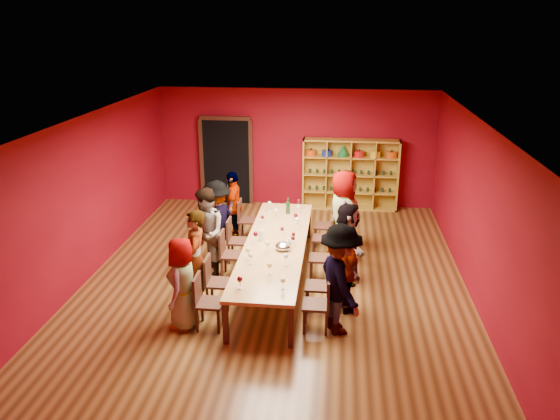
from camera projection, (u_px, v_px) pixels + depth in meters
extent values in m
cube|color=#523215|center=(275.00, 280.00, 10.23)|extent=(7.10, 9.10, 0.02)
cube|color=maroon|center=(296.00, 148.00, 13.96)|extent=(7.10, 0.02, 3.00)
cube|color=maroon|center=(222.00, 348.00, 5.50)|extent=(7.10, 0.02, 3.00)
cube|color=maroon|center=(87.00, 198.00, 10.09)|extent=(0.02, 9.10, 3.00)
cube|color=maroon|center=(478.00, 212.00, 9.36)|extent=(0.02, 9.10, 3.00)
cube|color=white|center=(275.00, 120.00, 9.23)|extent=(7.10, 9.10, 0.02)
cube|color=#A77A45|center=(275.00, 245.00, 9.99)|extent=(1.10, 4.50, 0.06)
cube|color=black|center=(226.00, 323.00, 8.13)|extent=(0.08, 0.08, 0.69)
cube|color=black|center=(265.00, 221.00, 12.20)|extent=(0.08, 0.08, 0.69)
cube|color=black|center=(291.00, 327.00, 8.03)|extent=(0.08, 0.08, 0.69)
cube|color=black|center=(309.00, 223.00, 12.10)|extent=(0.08, 0.08, 0.69)
cube|color=black|center=(227.00, 162.00, 14.21)|extent=(1.20, 0.14, 2.20)
cube|color=black|center=(225.00, 118.00, 13.76)|extent=(1.32, 0.06, 0.10)
cube|color=black|center=(202.00, 162.00, 14.21)|extent=(0.10, 0.06, 2.20)
cube|color=black|center=(251.00, 163.00, 14.08)|extent=(0.10, 0.06, 2.20)
cube|color=#B48C28|center=(304.00, 173.00, 13.92)|extent=(0.04, 0.40, 1.80)
cube|color=#B48C28|center=(397.00, 176.00, 13.67)|extent=(0.04, 0.40, 1.80)
cube|color=#B48C28|center=(352.00, 140.00, 13.50)|extent=(2.40, 0.40, 0.04)
cube|color=#B48C28|center=(349.00, 207.00, 14.09)|extent=(2.40, 0.40, 0.04)
cube|color=#B48C28|center=(350.00, 172.00, 13.97)|extent=(2.40, 0.02, 1.80)
cube|color=#B48C28|center=(349.00, 191.00, 13.94)|extent=(2.36, 0.38, 0.03)
cube|color=#B48C28|center=(350.00, 174.00, 13.79)|extent=(2.36, 0.38, 0.03)
cube|color=#B48C28|center=(351.00, 157.00, 13.64)|extent=(2.36, 0.38, 0.03)
cube|color=#B48C28|center=(326.00, 174.00, 13.86)|extent=(0.03, 0.38, 1.76)
cube|color=#B48C28|center=(350.00, 174.00, 13.79)|extent=(0.03, 0.38, 1.76)
cube|color=#B48C28|center=(374.00, 175.00, 13.73)|extent=(0.03, 0.38, 1.76)
cylinder|color=#D64E0C|center=(311.00, 153.00, 13.72)|extent=(0.26, 0.26, 0.15)
sphere|color=black|center=(311.00, 149.00, 13.69)|extent=(0.05, 0.05, 0.05)
cylinder|color=navy|center=(327.00, 153.00, 13.68)|extent=(0.26, 0.26, 0.15)
sphere|color=black|center=(327.00, 149.00, 13.65)|extent=(0.05, 0.05, 0.05)
cylinder|color=#1A6B35|center=(343.00, 155.00, 13.65)|extent=(0.26, 0.26, 0.08)
cone|color=#1A6B35|center=(343.00, 149.00, 13.60)|extent=(0.24, 0.24, 0.22)
cylinder|color=red|center=(359.00, 154.00, 13.59)|extent=(0.26, 0.26, 0.15)
sphere|color=black|center=(359.00, 150.00, 13.56)|extent=(0.05, 0.05, 0.05)
cylinder|color=yellow|center=(375.00, 154.00, 13.55)|extent=(0.26, 0.26, 0.15)
sphere|color=black|center=(376.00, 151.00, 13.52)|extent=(0.05, 0.05, 0.05)
cylinder|color=#D64E0C|center=(392.00, 155.00, 13.51)|extent=(0.26, 0.26, 0.15)
sphere|color=black|center=(392.00, 151.00, 13.48)|extent=(0.05, 0.05, 0.05)
cylinder|color=black|center=(310.00, 188.00, 14.03)|extent=(0.07, 0.07, 0.10)
cylinder|color=black|center=(317.00, 188.00, 14.01)|extent=(0.07, 0.07, 0.10)
cylinder|color=black|center=(324.00, 188.00, 13.99)|extent=(0.07, 0.07, 0.10)
cylinder|color=black|center=(331.00, 188.00, 13.97)|extent=(0.07, 0.07, 0.10)
cylinder|color=black|center=(338.00, 189.00, 13.95)|extent=(0.07, 0.07, 0.10)
cylinder|color=black|center=(346.00, 189.00, 13.93)|extent=(0.07, 0.07, 0.10)
cylinder|color=black|center=(353.00, 189.00, 13.91)|extent=(0.07, 0.07, 0.10)
cylinder|color=black|center=(360.00, 189.00, 13.89)|extent=(0.07, 0.07, 0.10)
cylinder|color=black|center=(368.00, 190.00, 13.87)|extent=(0.07, 0.07, 0.10)
cylinder|color=black|center=(375.00, 190.00, 13.86)|extent=(0.07, 0.07, 0.10)
cylinder|color=black|center=(382.00, 190.00, 13.84)|extent=(0.07, 0.07, 0.10)
cylinder|color=black|center=(390.00, 190.00, 13.82)|extent=(0.07, 0.07, 0.10)
cylinder|color=black|center=(310.00, 171.00, 13.88)|extent=(0.07, 0.07, 0.10)
cylinder|color=black|center=(317.00, 171.00, 13.86)|extent=(0.07, 0.07, 0.10)
cylinder|color=black|center=(324.00, 171.00, 13.84)|extent=(0.07, 0.07, 0.10)
cylinder|color=black|center=(332.00, 171.00, 13.82)|extent=(0.07, 0.07, 0.10)
cylinder|color=black|center=(339.00, 172.00, 13.80)|extent=(0.07, 0.07, 0.10)
cylinder|color=black|center=(346.00, 172.00, 13.78)|extent=(0.07, 0.07, 0.10)
cylinder|color=black|center=(354.00, 172.00, 13.76)|extent=(0.07, 0.07, 0.10)
cylinder|color=black|center=(361.00, 172.00, 13.74)|extent=(0.07, 0.07, 0.10)
cylinder|color=black|center=(369.00, 173.00, 13.72)|extent=(0.07, 0.07, 0.10)
cylinder|color=black|center=(376.00, 173.00, 13.71)|extent=(0.07, 0.07, 0.10)
cylinder|color=black|center=(383.00, 173.00, 13.69)|extent=(0.07, 0.07, 0.10)
cylinder|color=black|center=(391.00, 173.00, 13.67)|extent=(0.07, 0.07, 0.10)
cube|color=black|center=(210.00, 303.00, 8.53)|extent=(0.42, 0.42, 0.04)
cube|color=black|center=(197.00, 289.00, 8.47)|extent=(0.04, 0.40, 0.44)
cube|color=black|center=(197.00, 321.00, 8.46)|extent=(0.04, 0.04, 0.41)
cube|color=black|center=(218.00, 322.00, 8.43)|extent=(0.04, 0.04, 0.41)
cube|color=black|center=(202.00, 310.00, 8.78)|extent=(0.04, 0.04, 0.41)
cube|color=black|center=(223.00, 311.00, 8.75)|extent=(0.04, 0.04, 0.41)
imported|color=#121534|center=(183.00, 283.00, 8.47)|extent=(0.43, 0.74, 1.49)
cube|color=black|center=(219.00, 283.00, 9.18)|extent=(0.42, 0.42, 0.04)
cube|color=black|center=(207.00, 269.00, 9.11)|extent=(0.04, 0.40, 0.44)
cube|color=black|center=(207.00, 299.00, 9.11)|extent=(0.04, 0.04, 0.41)
cube|color=black|center=(227.00, 300.00, 9.07)|extent=(0.04, 0.04, 0.41)
cube|color=black|center=(212.00, 290.00, 9.43)|extent=(0.04, 0.04, 0.41)
cube|color=black|center=(231.00, 291.00, 9.39)|extent=(0.04, 0.04, 0.41)
imported|color=#48484D|center=(195.00, 259.00, 9.07)|extent=(0.56, 0.70, 1.70)
cube|color=black|center=(232.00, 255.00, 10.25)|extent=(0.42, 0.42, 0.04)
cube|color=black|center=(222.00, 243.00, 10.19)|extent=(0.04, 0.40, 0.44)
cube|color=black|center=(222.00, 269.00, 10.19)|extent=(0.04, 0.04, 0.41)
cube|color=black|center=(240.00, 270.00, 10.15)|extent=(0.04, 0.04, 0.41)
cube|color=black|center=(225.00, 262.00, 10.50)|extent=(0.04, 0.04, 0.41)
cube|color=black|center=(243.00, 263.00, 10.47)|extent=(0.04, 0.04, 0.41)
imported|color=#515056|center=(206.00, 233.00, 10.16)|extent=(0.74, 0.94, 1.72)
cube|color=black|center=(239.00, 241.00, 10.89)|extent=(0.42, 0.42, 0.04)
cube|color=black|center=(229.00, 230.00, 10.83)|extent=(0.04, 0.40, 0.44)
cube|color=black|center=(229.00, 255.00, 10.82)|extent=(0.04, 0.04, 0.41)
cube|color=black|center=(246.00, 255.00, 10.79)|extent=(0.04, 0.04, 0.41)
cube|color=black|center=(232.00, 248.00, 11.14)|extent=(0.04, 0.04, 0.41)
cube|color=black|center=(249.00, 249.00, 11.11)|extent=(0.04, 0.04, 0.41)
imported|color=#5F7DC4|center=(216.00, 222.00, 10.80)|extent=(0.75, 1.16, 1.66)
cube|color=black|center=(248.00, 220.00, 12.01)|extent=(0.42, 0.42, 0.04)
cube|color=black|center=(240.00, 210.00, 11.95)|extent=(0.04, 0.40, 0.44)
cube|color=black|center=(240.00, 232.00, 11.94)|extent=(0.04, 0.04, 0.41)
cube|color=black|center=(255.00, 233.00, 11.90)|extent=(0.04, 0.04, 0.41)
cube|color=black|center=(242.00, 227.00, 12.26)|extent=(0.04, 0.04, 0.41)
cube|color=black|center=(257.00, 227.00, 12.22)|extent=(0.04, 0.04, 0.41)
imported|color=#4F4F55|center=(233.00, 205.00, 11.93)|extent=(0.43, 0.91, 1.54)
cube|color=black|center=(316.00, 305.00, 8.48)|extent=(0.42, 0.42, 0.04)
cube|color=black|center=(329.00, 292.00, 8.38)|extent=(0.04, 0.40, 0.44)
cube|color=black|center=(304.00, 322.00, 8.41)|extent=(0.04, 0.04, 0.41)
cube|color=black|center=(326.00, 324.00, 8.37)|extent=(0.04, 0.04, 0.41)
cube|color=black|center=(306.00, 311.00, 8.73)|extent=(0.04, 0.04, 0.41)
cube|color=black|center=(327.00, 313.00, 8.69)|extent=(0.04, 0.04, 0.41)
imported|color=#567BB2|center=(340.00, 280.00, 8.29)|extent=(0.87, 1.24, 1.77)
cube|color=black|center=(318.00, 286.00, 9.07)|extent=(0.42, 0.42, 0.04)
cube|color=black|center=(330.00, 274.00, 8.97)|extent=(0.04, 0.40, 0.44)
cube|color=black|center=(307.00, 302.00, 9.00)|extent=(0.04, 0.04, 0.41)
cube|color=black|center=(327.00, 304.00, 8.97)|extent=(0.04, 0.04, 0.41)
cube|color=black|center=(308.00, 293.00, 9.32)|extent=(0.04, 0.04, 0.41)
cube|color=black|center=(328.00, 294.00, 9.28)|extent=(0.04, 0.04, 0.41)
imported|color=#628FC9|center=(347.00, 270.00, 8.91)|extent=(0.70, 0.97, 1.51)
cube|color=black|center=(321.00, 258.00, 10.12)|extent=(0.42, 0.42, 0.04)
cube|color=black|center=(331.00, 247.00, 10.02)|extent=(0.04, 0.40, 0.44)
cube|color=black|center=(311.00, 273.00, 10.06)|extent=(0.04, 0.04, 0.41)
cube|color=black|center=(329.00, 273.00, 10.02)|extent=(0.04, 0.04, 0.41)
cube|color=black|center=(312.00, 265.00, 10.38)|extent=(0.04, 0.04, 0.41)
cube|color=black|center=(330.00, 266.00, 10.34)|extent=(0.04, 0.04, 0.41)
imported|color=#141A39|center=(347.00, 242.00, 9.96)|extent=(0.56, 1.46, 1.53)
cube|color=black|center=(322.00, 238.00, 11.03)|extent=(0.42, 0.42, 0.04)
cube|color=black|center=(332.00, 228.00, 10.93)|extent=(0.04, 0.40, 0.44)
cube|color=black|center=(313.00, 252.00, 10.96)|extent=(0.04, 0.04, 0.41)
cube|color=black|center=(330.00, 252.00, 10.93)|extent=(0.04, 0.04, 0.41)
cube|color=black|center=(314.00, 245.00, 11.28)|extent=(0.04, 0.04, 0.41)
cube|color=black|center=(331.00, 246.00, 11.24)|extent=(0.04, 0.04, 0.41)
imported|color=pink|center=(343.00, 216.00, 10.82)|extent=(0.59, 0.96, 1.85)
cube|color=black|center=(324.00, 226.00, 11.68)|extent=(0.42, 0.42, 0.04)
cube|color=black|center=(333.00, 216.00, 11.58)|extent=(0.04, 0.40, 0.44)
cube|color=black|center=(315.00, 238.00, 11.62)|extent=(0.04, 0.04, 0.41)
cube|color=black|center=(331.00, 239.00, 11.58)|extent=(0.04, 0.04, 0.41)
cube|color=black|center=(316.00, 232.00, 11.94)|extent=(0.04, 0.04, 0.41)
cube|color=black|center=(331.00, 233.00, 11.90)|extent=(0.04, 0.04, 0.41)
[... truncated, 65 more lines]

